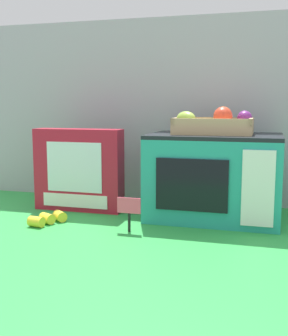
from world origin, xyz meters
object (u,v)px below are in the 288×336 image
at_px(toy_microwave, 214,177).
at_px(price_sign, 129,209).
at_px(cookie_set_box, 79,170).
at_px(loose_toy_banana, 48,219).
at_px(food_groups_crate, 215,124).

bearing_deg(toy_microwave, price_sign, -133.74).
distance_m(cookie_set_box, price_sign, 0.33).
xyz_separation_m(toy_microwave, loose_toy_banana, (-0.48, -0.21, -0.12)).
height_order(food_groups_crate, cookie_set_box, food_groups_crate).
bearing_deg(cookie_set_box, toy_microwave, 2.42).
bearing_deg(loose_toy_banana, toy_microwave, 23.90).
xyz_separation_m(toy_microwave, food_groups_crate, (-0.00, 0.01, 0.17)).
distance_m(cookie_set_box, loose_toy_banana, 0.23).
bearing_deg(food_groups_crate, loose_toy_banana, -155.34).
height_order(cookie_set_box, price_sign, cookie_set_box).
bearing_deg(toy_microwave, food_groups_crate, 107.46).
distance_m(toy_microwave, cookie_set_box, 0.46).
bearing_deg(price_sign, loose_toy_banana, 177.60).
xyz_separation_m(cookie_set_box, loose_toy_banana, (-0.02, -0.19, -0.12)).
bearing_deg(food_groups_crate, toy_microwave, -72.54).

